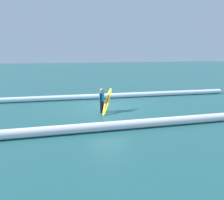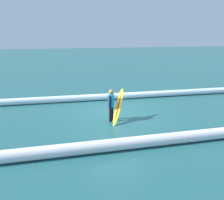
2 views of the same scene
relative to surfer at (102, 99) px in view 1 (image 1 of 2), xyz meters
The scene contains 5 objects.
ground_plane 1.28m from the surfer, 123.10° to the right, with size 138.23×138.23×0.00m, color #22595C.
surfer is the anchor object (origin of this frame).
surfboard 0.35m from the surfer, 150.72° to the left, with size 1.00×1.33×1.39m.
wave_crest_foreground 4.02m from the surfer, 116.11° to the right, with size 0.39×0.39×19.15m, color white.
wave_crest_midground 3.24m from the surfer, 110.23° to the left, with size 0.42×0.42×25.17m, color white.
Camera 1 is at (2.89, 11.96, 3.40)m, focal length 31.61 mm.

